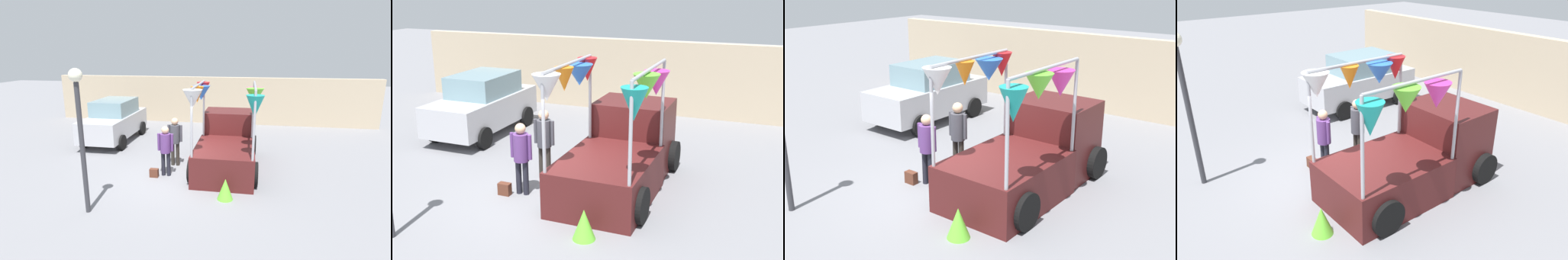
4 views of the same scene
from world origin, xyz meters
The scene contains 8 objects.
ground_plane centered at (0.00, 0.00, 0.00)m, with size 60.00×60.00×0.00m, color slate.
vendor_truck centered at (1.44, 1.35, 0.92)m, with size 2.40×4.12×3.01m.
parked_car centered at (-3.81, 3.62, 0.94)m, with size 1.88×4.00×1.88m.
person_customer centered at (-0.45, 0.02, 1.01)m, with size 0.53×0.34×1.67m.
person_vendor centered at (-0.36, 0.99, 1.06)m, with size 0.53×0.34×1.74m.
handbag centered at (-0.80, -0.18, 0.14)m, with size 0.28×0.16×0.28m, color #592D1E.
brick_boundary_wall centered at (0.00, 8.01, 1.30)m, with size 18.00×0.36×2.60m, color tan.
folded_kite_bundle_lime centered at (1.60, -1.34, 0.30)m, with size 0.44×0.44×0.60m, color #66CC33.
Camera 2 is at (4.69, -8.89, 4.66)m, focal length 45.00 mm.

